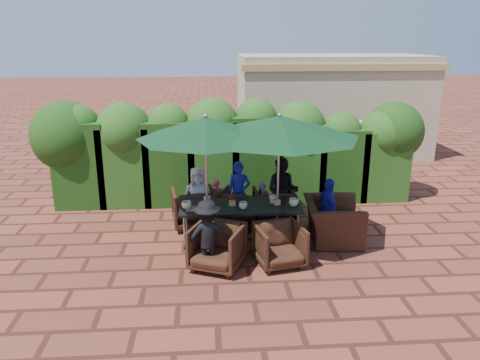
{
  "coord_description": "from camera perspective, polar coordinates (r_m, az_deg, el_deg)",
  "views": [
    {
      "loc": [
        -0.66,
        -8.27,
        3.73
      ],
      "look_at": [
        -0.02,
        0.4,
        1.08
      ],
      "focal_mm": 35.0,
      "sensor_mm": 36.0,
      "label": 1
    }
  ],
  "objects": [
    {
      "name": "adult_far_mid",
      "position": [
        9.68,
        -0.14,
        -1.58
      ],
      "size": [
        0.53,
        0.45,
        1.31
      ],
      "primitive_type": "imported",
      "rotation": [
        0.0,
        0.0,
        -0.16
      ],
      "color": "#1D1EA0",
      "rests_on": "ground"
    },
    {
      "name": "serving_tray",
      "position": [
        8.54,
        -5.46,
        -3.49
      ],
      "size": [
        0.35,
        0.25,
        0.02
      ],
      "primitive_type": "cube",
      "color": "#8B6243",
      "rests_on": "dining_table"
    },
    {
      "name": "chair_far_mid",
      "position": [
        9.71,
        0.12,
        -3.07
      ],
      "size": [
        0.98,
        0.95,
        0.81
      ],
      "primitive_type": "imported",
      "rotation": [
        0.0,
        0.0,
        2.82
      ],
      "color": "black",
      "rests_on": "ground"
    },
    {
      "name": "cup_b",
      "position": [
        8.79,
        -4.03,
        -2.46
      ],
      "size": [
        0.14,
        0.14,
        0.13
      ],
      "primitive_type": "imported",
      "color": "beige",
      "rests_on": "dining_table"
    },
    {
      "name": "sauce_bottle",
      "position": [
        8.72,
        -0.89,
        -2.44
      ],
      "size": [
        0.04,
        0.04,
        0.17
      ],
      "primitive_type": "cylinder",
      "color": "#4C230C",
      "rests_on": "dining_table"
    },
    {
      "name": "chair_near_left",
      "position": [
        7.89,
        -2.82,
        -7.9
      ],
      "size": [
        1.04,
        1.01,
        0.83
      ],
      "primitive_type": "imported",
      "rotation": [
        0.0,
        0.0,
        -0.41
      ],
      "color": "black",
      "rests_on": "ground"
    },
    {
      "name": "number_block_left",
      "position": [
        8.66,
        -0.95,
        -2.83
      ],
      "size": [
        0.12,
        0.06,
        0.1
      ],
      "primitive_type": "cube",
      "color": "tan",
      "rests_on": "dining_table"
    },
    {
      "name": "pedestrian_b",
      "position": [
        13.28,
        8.84,
        3.95
      ],
      "size": [
        0.82,
        0.57,
        1.57
      ],
      "primitive_type": "imported",
      "rotation": [
        0.0,
        0.0,
        2.99
      ],
      "color": "#EE546B",
      "rests_on": "ground"
    },
    {
      "name": "ketchup_bottle",
      "position": [
        8.71,
        -1.18,
        -2.46
      ],
      "size": [
        0.04,
        0.04,
        0.17
      ],
      "primitive_type": "cylinder",
      "color": "#B20C0A",
      "rests_on": "dining_table"
    },
    {
      "name": "cup_e",
      "position": [
        8.69,
        6.55,
        -2.72
      ],
      "size": [
        0.18,
        0.18,
        0.14
      ],
      "primitive_type": "imported",
      "color": "beige",
      "rests_on": "dining_table"
    },
    {
      "name": "adult_far_right",
      "position": [
        9.7,
        5.21,
        -1.34
      ],
      "size": [
        0.77,
        0.61,
        1.4
      ],
      "primitive_type": "imported",
      "rotation": [
        0.0,
        0.0,
        -0.33
      ],
      "color": "black",
      "rests_on": "ground"
    },
    {
      "name": "cup_a",
      "position": [
        8.55,
        -6.54,
        -3.06
      ],
      "size": [
        0.18,
        0.18,
        0.14
      ],
      "primitive_type": "imported",
      "color": "beige",
      "rests_on": "dining_table"
    },
    {
      "name": "child_left",
      "position": [
        9.8,
        -2.81,
        -2.56
      ],
      "size": [
        0.36,
        0.31,
        0.92
      ],
      "primitive_type": "imported",
      "rotation": [
        0.0,
        0.0,
        0.13
      ],
      "color": "#EE546B",
      "rests_on": "ground"
    },
    {
      "name": "adult_end_right",
      "position": [
        9.09,
        10.67,
        -3.49
      ],
      "size": [
        0.47,
        0.76,
        1.2
      ],
      "primitive_type": "imported",
      "rotation": [
        0.0,
        0.0,
        1.75
      ],
      "color": "#1D1EA0",
      "rests_on": "ground"
    },
    {
      "name": "child_right",
      "position": [
        9.79,
        2.77,
        -2.77
      ],
      "size": [
        0.32,
        0.27,
        0.86
      ],
      "primitive_type": "imported",
      "rotation": [
        0.0,
        0.0,
        -0.05
      ],
      "color": "#9C4DA6",
      "rests_on": "ground"
    },
    {
      "name": "cup_d",
      "position": [
        8.81,
        4.03,
        -2.36
      ],
      "size": [
        0.15,
        0.15,
        0.14
      ],
      "primitive_type": "imported",
      "color": "beige",
      "rests_on": "dining_table"
    },
    {
      "name": "hedge_wall",
      "position": [
        10.87,
        -1.64,
        4.17
      ],
      "size": [
        9.1,
        1.6,
        2.44
      ],
      "color": "#17370F",
      "rests_on": "ground"
    },
    {
      "name": "chair_near_right",
      "position": [
        8.02,
        4.88,
        -7.7
      ],
      "size": [
        0.89,
        0.86,
        0.78
      ],
      "primitive_type": "imported",
      "rotation": [
        0.0,
        0.0,
        0.21
      ],
      "color": "black",
      "rests_on": "ground"
    },
    {
      "name": "pedestrian_a",
      "position": [
        12.92,
        5.89,
        3.83
      ],
      "size": [
        1.49,
        1.44,
        1.63
      ],
      "primitive_type": "imported",
      "rotation": [
        0.0,
        0.0,
        2.39
      ],
      "color": "#25893C",
      "rests_on": "ground"
    },
    {
      "name": "adult_far_left",
      "position": [
        9.54,
        -5.18,
        -2.11
      ],
      "size": [
        0.66,
        0.45,
        1.25
      ],
      "primitive_type": "imported",
      "rotation": [
        0.0,
        0.0,
        0.14
      ],
      "color": "silver",
      "rests_on": "ground"
    },
    {
      "name": "building",
      "position": [
        15.96,
        11.05,
        8.99
      ],
      "size": [
        6.2,
        3.08,
        3.2
      ],
      "color": "#BCB08C",
      "rests_on": "ground"
    },
    {
      "name": "umbrella_left",
      "position": [
        8.28,
        -4.22,
        6.34
      ],
      "size": [
        2.47,
        2.47,
        2.46
      ],
      "color": "gray",
      "rests_on": "ground"
    },
    {
      "name": "ground",
      "position": [
        9.09,
        0.29,
        -7.27
      ],
      "size": [
        80.0,
        80.0,
        0.0
      ],
      "primitive_type": "plane",
      "color": "brown",
      "rests_on": "ground"
    },
    {
      "name": "dining_table",
      "position": [
        8.71,
        0.02,
        -3.58
      ],
      "size": [
        2.25,
        0.9,
        0.75
      ],
      "color": "black",
      "rests_on": "ground"
    },
    {
      "name": "adult_near_left",
      "position": [
        7.77,
        -4.01,
        -6.78
      ],
      "size": [
        0.83,
        0.48,
        1.22
      ],
      "primitive_type": "imported",
      "rotation": [
        0.0,
        0.0,
        3.3
      ],
      "color": "black",
      "rests_on": "ground"
    },
    {
      "name": "pedestrian_c",
      "position": [
        13.55,
        14.56,
        3.81
      ],
      "size": [
        1.0,
        1.05,
        1.55
      ],
      "primitive_type": "imported",
      "rotation": [
        0.0,
        0.0,
        2.3
      ],
      "color": "#9B9BA3",
      "rests_on": "ground"
    },
    {
      "name": "cup_c",
      "position": [
        8.51,
        0.38,
        -3.1
      ],
      "size": [
        0.16,
        0.16,
        0.12
      ],
      "primitive_type": "imported",
      "color": "beige",
      "rests_on": "dining_table"
    },
    {
      "name": "chair_far_left",
      "position": [
        9.63,
        -5.67,
        -3.15
      ],
      "size": [
        0.94,
        0.9,
        0.87
      ],
      "primitive_type": "imported",
      "rotation": [
        0.0,
        0.0,
        3.28
      ],
      "color": "black",
      "rests_on": "ground"
    },
    {
      "name": "number_block_right",
      "position": [
        8.73,
        4.55,
        -2.71
      ],
      "size": [
        0.12,
        0.06,
        0.1
      ],
      "primitive_type": "cube",
      "color": "tan",
      "rests_on": "dining_table"
    },
    {
      "name": "chair_far_right",
      "position": [
        9.74,
        4.16,
        -3.01
      ],
      "size": [
        0.83,
        0.78,
        0.82
      ],
      "primitive_type": "imported",
      "rotation": [
        0.0,
        0.0,
        3.18
      ],
      "color": "black",
      "rests_on": "ground"
    },
    {
      "name": "chair_end_right",
      "position": [
        9.06,
        11.29,
        -4.15
      ],
      "size": [
        0.88,
        1.25,
        1.04
      ],
      "primitive_type": "imported",
      "rotation": [
        0.0,
        0.0,
        1.48
      ],
      "color": "black",
      "rests_on": "ground"
    },
    {
      "name": "umbrella_right",
      "position": [
        8.39,
        4.81,
        6.49
      ],
      "size": [
        2.93,
        2.93,
        2.46
      ],
      "color": "gray",
      "rests_on": "ground"
    }
  ]
}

